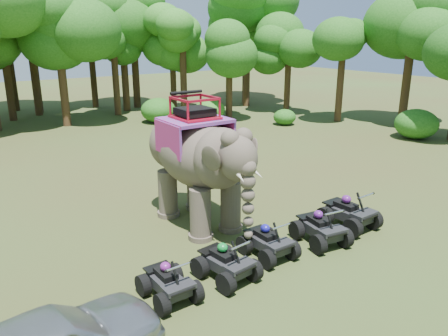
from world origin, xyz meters
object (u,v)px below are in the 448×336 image
Objects in this scene: atv_1 at (226,258)px; atv_3 at (321,224)px; atv_2 at (268,238)px; atv_4 at (350,208)px; atv_0 at (168,278)px; elephant at (197,161)px.

atv_1 is 0.96× the size of atv_3.
atv_3 reaches higher than atv_1.
atv_4 reaches higher than atv_2.
atv_2 is 0.89× the size of atv_4.
atv_3 reaches higher than atv_0.
elephant is 3.30× the size of atv_2.
atv_4 is (7.07, 0.27, 0.10)m from atv_0.
atv_2 is at bearing -179.16° from atv_3.
atv_1 is at bearing -109.62° from elephant.
atv_0 is 0.94× the size of atv_1.
atv_4 is at bearing 17.85° from atv_3.
atv_2 is at bearing 178.33° from atv_4.
atv_2 is 3.62m from atv_4.
atv_0 is at bearing -130.21° from elephant.
atv_1 is at bearing -170.78° from atv_3.
atv_0 is 5.39m from atv_3.
elephant is 5.43m from atv_4.
atv_0 is 7.07m from atv_4.
elephant is 4.55m from atv_3.
atv_4 reaches higher than atv_1.
atv_0 is at bearing 170.88° from atv_1.
elephant is 3.69m from atv_2.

